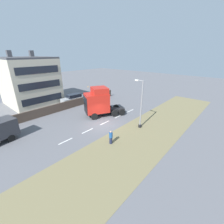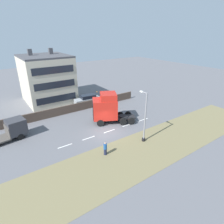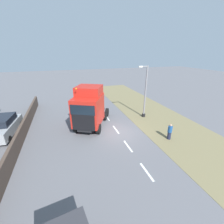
% 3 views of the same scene
% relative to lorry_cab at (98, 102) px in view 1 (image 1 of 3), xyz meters
% --- Properties ---
extents(ground_plane, '(120.00, 120.00, 0.00)m').
position_rel_lorry_cab_xyz_m(ground_plane, '(-2.52, 1.96, -2.28)').
color(ground_plane, slate).
rests_on(ground_plane, ground).
extents(grass_verge, '(7.00, 44.00, 0.01)m').
position_rel_lorry_cab_xyz_m(grass_verge, '(-8.52, 1.96, -2.27)').
color(grass_verge, olive).
rests_on(grass_verge, ground).
extents(lane_markings, '(0.16, 14.60, 0.00)m').
position_rel_lorry_cab_xyz_m(lane_markings, '(-2.52, 1.26, -2.28)').
color(lane_markings, white).
rests_on(lane_markings, ground).
extents(boundary_wall, '(0.25, 24.00, 1.42)m').
position_rel_lorry_cab_xyz_m(boundary_wall, '(6.48, 1.96, -1.57)').
color(boundary_wall, '#4C3D33').
rests_on(boundary_wall, ground).
extents(building_block, '(9.41, 8.31, 9.79)m').
position_rel_lorry_cab_xyz_m(building_block, '(14.63, 4.01, 2.07)').
color(building_block, beige).
rests_on(building_block, ground).
extents(lorry_cab, '(5.09, 6.55, 4.69)m').
position_rel_lorry_cab_xyz_m(lorry_cab, '(0.00, 0.00, 0.00)').
color(lorry_cab, black).
rests_on(lorry_cab, ground).
extents(flatbed_truck, '(2.98, 6.37, 2.48)m').
position_rel_lorry_cab_xyz_m(flatbed_truck, '(2.91, 12.37, -0.96)').
color(flatbed_truck, '#333338').
rests_on(flatbed_truck, ground).
extents(parked_car, '(2.15, 4.93, 1.89)m').
position_rel_lorry_cab_xyz_m(parked_car, '(8.21, -1.14, -1.35)').
color(parked_car, '#9EA3A8').
rests_on(parked_car, ground).
extents(lamp_post, '(1.33, 0.42, 6.31)m').
position_rel_lorry_cab_xyz_m(lamp_post, '(-6.97, -0.87, 0.53)').
color(lamp_post, black).
rests_on(lamp_post, ground).
extents(pedestrian, '(0.39, 0.39, 1.57)m').
position_rel_lorry_cab_xyz_m(pedestrian, '(-6.68, 4.59, -1.52)').
color(pedestrian, '#1E233D').
rests_on(pedestrian, ground).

